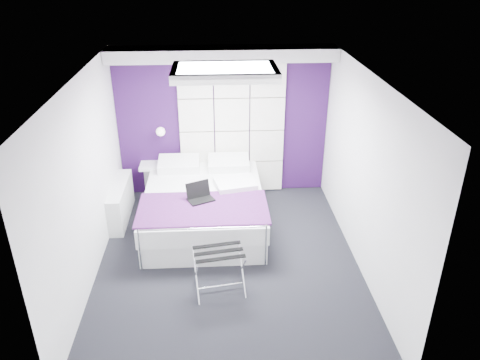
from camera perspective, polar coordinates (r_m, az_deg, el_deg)
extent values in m
plane|color=black|center=(6.69, -1.39, -9.90)|extent=(4.40, 4.40, 0.00)
plane|color=white|center=(5.57, -1.69, 12.22)|extent=(4.40, 4.40, 0.00)
plane|color=white|center=(8.05, -2.08, 7.05)|extent=(3.60, 0.00, 3.60)
plane|color=white|center=(6.24, -18.29, -0.30)|extent=(0.00, 4.40, 4.40)
plane|color=white|center=(6.33, 14.99, 0.55)|extent=(0.00, 4.40, 4.40)
cube|color=#300F43|center=(8.04, -2.08, 7.02)|extent=(3.58, 0.02, 2.58)
cube|color=white|center=(7.49, -2.18, 15.10)|extent=(3.58, 0.50, 0.20)
sphere|color=white|center=(7.99, -9.63, 5.93)|extent=(0.15, 0.15, 0.15)
cube|color=white|center=(7.78, -14.33, -2.59)|extent=(0.22, 1.20, 0.60)
cube|color=white|center=(7.44, -4.36, -4.40)|extent=(1.76, 2.20, 0.33)
cube|color=white|center=(7.29, -4.44, -2.35)|extent=(1.80, 2.24, 0.28)
cube|color=#4B144A|center=(6.73, -4.54, -3.48)|extent=(1.86, 0.99, 0.03)
cube|color=white|center=(8.21, -10.37, 1.77)|extent=(0.50, 0.39, 0.06)
cube|color=black|center=(5.85, -2.61, -8.73)|extent=(0.61, 0.45, 0.01)
cube|color=black|center=(6.91, -4.80, -2.39)|extent=(0.37, 0.25, 0.02)
cube|color=black|center=(6.96, -4.82, -0.94)|extent=(0.37, 0.01, 0.24)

